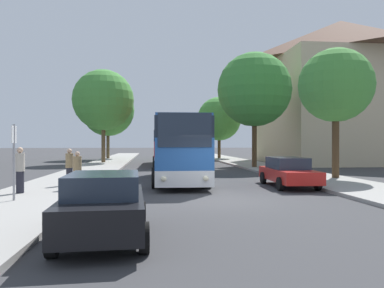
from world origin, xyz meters
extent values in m
plane|color=#38383A|center=(0.00, 0.00, 0.00)|extent=(300.00, 300.00, 0.00)
cube|color=gray|center=(-7.00, 0.00, 0.07)|extent=(4.00, 120.00, 0.15)
cube|color=#C6B28E|center=(17.62, 24.50, 5.47)|extent=(14.76, 14.47, 10.93)
pyramid|color=brown|center=(17.62, 24.50, 13.10)|extent=(14.76, 14.47, 4.34)
cube|color=silver|center=(-1.10, 7.10, 0.62)|extent=(2.66, 10.35, 0.70)
cube|color=#285BA8|center=(-1.10, 7.10, 1.68)|extent=(2.66, 10.35, 1.40)
cube|color=#232D3D|center=(-1.10, 7.10, 2.85)|extent=(2.69, 10.14, 0.95)
cube|color=#285BA8|center=(-1.10, 7.10, 3.39)|extent=(2.61, 10.14, 0.12)
cube|color=#232D3D|center=(-1.17, 1.91, 2.70)|extent=(2.27, 0.09, 1.45)
sphere|color=#F4EAC1|center=(-2.05, 1.90, 0.66)|extent=(0.24, 0.24, 0.24)
sphere|color=#F4EAC1|center=(-0.28, 1.88, 0.66)|extent=(0.24, 0.24, 0.24)
cylinder|color=black|center=(-2.40, 4.02, 0.50)|extent=(0.31, 1.00, 1.00)
cylinder|color=black|center=(0.12, 3.98, 0.50)|extent=(0.31, 1.00, 1.00)
cylinder|color=black|center=(-2.32, 10.21, 0.50)|extent=(0.31, 1.00, 1.00)
cylinder|color=black|center=(0.21, 10.17, 0.50)|extent=(0.31, 1.00, 1.00)
cube|color=gray|center=(-0.98, 22.81, 0.62)|extent=(2.79, 11.98, 0.70)
cube|color=red|center=(-0.98, 22.81, 1.62)|extent=(2.79, 11.98, 1.29)
cube|color=#232D3D|center=(-0.98, 22.81, 2.74)|extent=(2.81, 11.74, 0.95)
cube|color=red|center=(-0.98, 22.81, 3.27)|extent=(2.74, 11.74, 0.12)
cube|color=#232D3D|center=(-1.15, 16.82, 2.59)|extent=(2.22, 0.12, 1.45)
sphere|color=#F4EAC1|center=(-2.01, 16.83, 0.66)|extent=(0.24, 0.24, 0.24)
sphere|color=#F4EAC1|center=(-0.29, 16.78, 0.66)|extent=(0.24, 0.24, 0.24)
cylinder|color=black|center=(-2.31, 19.27, 0.50)|extent=(0.33, 1.01, 1.00)
cylinder|color=black|center=(0.15, 19.20, 0.50)|extent=(0.33, 1.01, 1.00)
cylinder|color=black|center=(-2.11, 26.41, 0.50)|extent=(0.33, 1.01, 1.00)
cylinder|color=black|center=(0.35, 26.35, 0.50)|extent=(0.33, 1.01, 1.00)
cube|color=black|center=(-3.60, -5.17, 0.65)|extent=(1.89, 4.10, 0.69)
cube|color=#232D3D|center=(-3.60, -5.33, 1.24)|extent=(1.60, 2.16, 0.49)
cylinder|color=black|center=(-4.51, -3.96, 0.31)|extent=(0.23, 0.63, 0.62)
cylinder|color=black|center=(-2.81, -3.88, 0.31)|extent=(0.23, 0.63, 0.62)
cylinder|color=black|center=(-4.40, -6.46, 0.31)|extent=(0.23, 0.63, 0.62)
cylinder|color=black|center=(-2.69, -6.38, 0.31)|extent=(0.23, 0.63, 0.62)
cube|color=red|center=(4.11, 3.97, 0.60)|extent=(1.92, 4.76, 0.57)
cube|color=#232D3D|center=(4.11, 4.16, 1.16)|extent=(1.62, 2.50, 0.56)
cylinder|color=black|center=(4.92, 2.49, 0.31)|extent=(0.22, 0.63, 0.62)
cylinder|color=black|center=(3.18, 2.55, 0.31)|extent=(0.22, 0.63, 0.62)
cylinder|color=black|center=(5.03, 5.39, 0.31)|extent=(0.22, 0.63, 0.62)
cylinder|color=black|center=(3.29, 5.46, 0.31)|extent=(0.22, 0.63, 0.62)
cylinder|color=gray|center=(-7.33, -0.08, 1.48)|extent=(0.08, 0.08, 2.65)
cube|color=silver|center=(-7.33, -0.08, 2.45)|extent=(0.03, 0.45, 0.60)
cylinder|color=#23232D|center=(-5.79, 3.08, 0.54)|extent=(0.30, 0.30, 0.78)
cylinder|color=olive|center=(-5.79, 3.08, 1.25)|extent=(0.36, 0.36, 0.65)
sphere|color=tan|center=(-5.79, 3.08, 1.68)|extent=(0.21, 0.21, 0.21)
cylinder|color=#23232D|center=(-7.78, 1.87, 0.59)|extent=(0.30, 0.30, 0.87)
cylinder|color=#B2A899|center=(-7.78, 1.87, 1.38)|extent=(0.36, 0.36, 0.73)
sphere|color=tan|center=(-7.78, 1.87, 1.86)|extent=(0.24, 0.24, 0.24)
cylinder|color=#23232D|center=(-6.44, 4.57, 0.56)|extent=(0.30, 0.30, 0.82)
cylinder|color=olive|center=(-6.44, 4.57, 1.32)|extent=(0.36, 0.36, 0.69)
sphere|color=tan|center=(-6.44, 4.57, 1.77)|extent=(0.22, 0.22, 0.22)
cylinder|color=brown|center=(-7.52, 25.58, 2.19)|extent=(0.40, 0.40, 4.08)
sphere|color=#428938|center=(-7.52, 25.58, 6.58)|extent=(6.25, 6.25, 6.25)
cylinder|color=brown|center=(-8.18, 35.42, 2.01)|extent=(0.40, 0.40, 3.72)
sphere|color=#428938|center=(-8.18, 35.42, 6.40)|extent=(6.74, 6.74, 6.74)
cylinder|color=#47331E|center=(6.23, 34.62, 1.66)|extent=(0.40, 0.40, 3.02)
sphere|color=#428938|center=(6.23, 34.62, 5.31)|extent=(5.71, 5.71, 5.71)
cylinder|color=#47331E|center=(5.96, 16.73, 2.22)|extent=(0.40, 0.40, 4.14)
sphere|color=#387F33|center=(5.96, 16.73, 6.61)|extent=(6.17, 6.17, 6.17)
cylinder|color=#47331E|center=(7.98, 6.81, 2.02)|extent=(0.40, 0.40, 3.74)
sphere|color=#428938|center=(7.98, 6.81, 5.48)|extent=(4.24, 4.24, 4.24)
camera|label=1|loc=(-2.54, -13.70, 2.16)|focal=35.00mm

